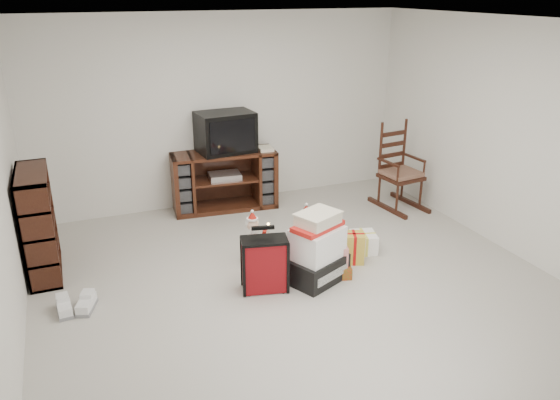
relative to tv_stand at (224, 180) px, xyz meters
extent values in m
cube|color=#AFAAA1|center=(0.08, -2.23, -0.39)|extent=(5.00, 5.00, 0.01)
cube|color=silver|center=(0.08, -2.23, 2.11)|extent=(5.00, 5.00, 0.01)
cube|color=silver|center=(0.08, 0.27, 0.86)|extent=(5.00, 0.01, 2.50)
cube|color=silver|center=(0.08, -4.73, 0.86)|extent=(5.00, 0.01, 2.50)
cube|color=silver|center=(2.58, -2.23, 0.86)|extent=(0.01, 5.00, 2.50)
cube|color=#411F12|center=(0.00, 0.00, 0.00)|extent=(1.39, 0.61, 0.77)
cube|color=silver|center=(0.00, -0.03, 0.07)|extent=(0.43, 0.33, 0.08)
cube|color=#34190E|center=(-2.24, -1.00, 0.16)|extent=(0.30, 0.90, 1.09)
cube|color=#34190E|center=(2.17, -0.85, 0.04)|extent=(0.53, 0.51, 0.05)
cube|color=#825C47|center=(2.17, -0.85, 0.10)|extent=(0.49, 0.47, 0.05)
cube|color=#34190E|center=(2.17, -0.64, 0.43)|extent=(0.41, 0.10, 0.73)
cube|color=#34190E|center=(2.17, -0.85, -0.36)|extent=(0.57, 0.84, 0.05)
cube|color=black|center=(0.30, -2.21, -0.26)|extent=(0.69, 0.61, 0.26)
cube|color=white|center=(0.30, -2.21, 0.03)|extent=(0.59, 0.53, 0.31)
cube|color=red|center=(0.30, -2.21, 0.21)|extent=(0.59, 0.47, 0.05)
cube|color=beige|center=(0.30, -2.21, 0.28)|extent=(0.48, 0.43, 0.10)
cube|color=maroon|center=(-0.26, -2.19, -0.11)|extent=(0.46, 0.31, 0.55)
cube|color=black|center=(-0.26, -2.09, 0.24)|extent=(0.22, 0.08, 0.03)
ellipsoid|color=brown|center=(0.70, -1.89, -0.26)|extent=(0.26, 0.22, 0.28)
sphere|color=brown|center=(0.70, -1.93, -0.09)|extent=(0.18, 0.18, 0.18)
cone|color=#9D1910|center=(0.44, -1.64, -0.19)|extent=(0.27, 0.27, 0.39)
sphere|color=beige|center=(0.44, -1.64, 0.05)|extent=(0.13, 0.13, 0.13)
cone|color=#9D1910|center=(0.44, -1.64, 0.15)|extent=(0.12, 0.12, 0.10)
cylinder|color=silver|center=(0.58, -1.74, 0.01)|extent=(0.02, 0.02, 0.12)
cone|color=#9D1910|center=(-0.16, -1.58, -0.20)|extent=(0.27, 0.27, 0.38)
sphere|color=beige|center=(-0.16, -1.58, 0.04)|extent=(0.13, 0.13, 0.13)
cone|color=#9D1910|center=(-0.16, -1.58, 0.15)|extent=(0.12, 0.12, 0.10)
cylinder|color=silver|center=(-0.02, -1.69, 0.01)|extent=(0.02, 0.02, 0.12)
cube|color=white|center=(-2.09, -1.90, -0.33)|extent=(0.15, 0.31, 0.11)
cube|color=white|center=(-1.90, -1.90, -0.33)|extent=(0.22, 0.32, 0.11)
cube|color=red|center=(0.60, -1.84, -0.26)|extent=(0.27, 0.27, 0.27)
cube|color=#175E25|center=(0.81, -1.58, -0.26)|extent=(0.27, 0.27, 0.27)
cube|color=gold|center=(0.86, -1.99, -0.26)|extent=(0.27, 0.27, 0.27)
cube|color=beige|center=(0.55, -2.20, -0.26)|extent=(0.27, 0.27, 0.27)
cube|color=white|center=(1.06, -1.79, -0.26)|extent=(0.27, 0.27, 0.27)
cube|color=black|center=(0.05, 0.03, 0.64)|extent=(0.74, 0.55, 0.52)
cube|color=black|center=(0.05, -0.22, 0.64)|extent=(0.60, 0.07, 0.41)
camera|label=1|loc=(-1.87, -6.57, 2.38)|focal=35.00mm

